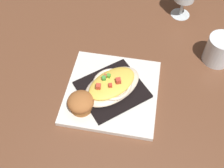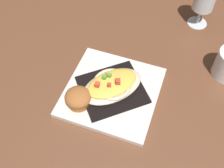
# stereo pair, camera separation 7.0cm
# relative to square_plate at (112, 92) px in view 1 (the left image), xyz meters

# --- Properties ---
(ground_plane) EXTENTS (2.60, 2.60, 0.00)m
(ground_plane) POSITION_rel_square_plate_xyz_m (0.00, 0.00, -0.01)
(ground_plane) COLOR brown
(square_plate) EXTENTS (0.27, 0.27, 0.01)m
(square_plate) POSITION_rel_square_plate_xyz_m (0.00, 0.00, 0.00)
(square_plate) COLOR white
(square_plate) RESTS_ON ground_plane
(folded_napkin) EXTENTS (0.23, 0.23, 0.01)m
(folded_napkin) POSITION_rel_square_plate_xyz_m (0.00, 0.00, 0.01)
(folded_napkin) COLOR black
(folded_napkin) RESTS_ON square_plate
(gratin_dish) EXTENTS (0.19, 0.20, 0.05)m
(gratin_dish) POSITION_rel_square_plate_xyz_m (-0.00, -0.00, 0.03)
(gratin_dish) COLOR beige
(gratin_dish) RESTS_ON folded_napkin
(muffin) EXTENTS (0.07, 0.07, 0.05)m
(muffin) POSITION_rel_square_plate_xyz_m (-0.06, -0.07, 0.03)
(muffin) COLOR #A9632C
(muffin) RESTS_ON square_plate
(coffee_mug) EXTENTS (0.11, 0.08, 0.09)m
(coffee_mug) POSITION_rel_square_plate_xyz_m (0.28, 0.20, 0.03)
(coffee_mug) COLOR white
(coffee_mug) RESTS_ON ground_plane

